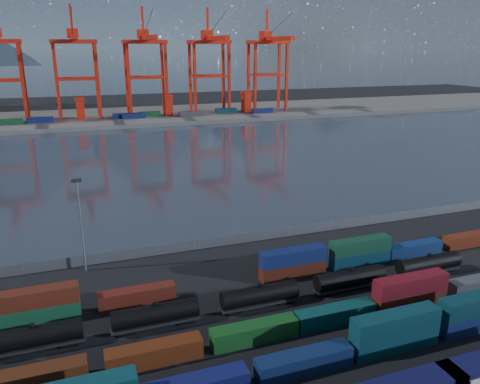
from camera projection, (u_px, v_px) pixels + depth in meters
name	position (u px, v px, depth m)	size (l,w,h in m)	color
ground	(310.00, 315.00, 67.76)	(700.00, 700.00, 0.00)	black
harbor_water	(167.00, 159.00, 162.12)	(700.00, 700.00, 0.00)	#2E3743
far_quay	(129.00, 116.00, 256.19)	(700.00, 70.00, 2.00)	#514F4C
container_row_south	(274.00, 363.00, 54.09)	(139.32, 2.47, 5.26)	#393C3D
container_row_mid	(343.00, 312.00, 65.75)	(140.69, 2.40, 5.12)	#424548
container_row_north	(242.00, 275.00, 75.77)	(141.50, 2.34, 4.99)	navy
tanker_string	(156.00, 315.00, 64.38)	(105.33, 2.65, 3.79)	black
waterfront_fence	(243.00, 238.00, 92.63)	(160.12, 0.12, 2.20)	#595B5E
yard_light_mast	(81.00, 220.00, 78.66)	(1.60, 0.40, 16.60)	slate
gantry_cranes	(111.00, 51.00, 237.72)	(197.22, 42.66, 57.77)	red
quay_containers	(110.00, 117.00, 238.89)	(172.58, 10.99, 2.60)	navy
straddle_carriers	(125.00, 106.00, 244.38)	(140.00, 7.00, 11.10)	red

